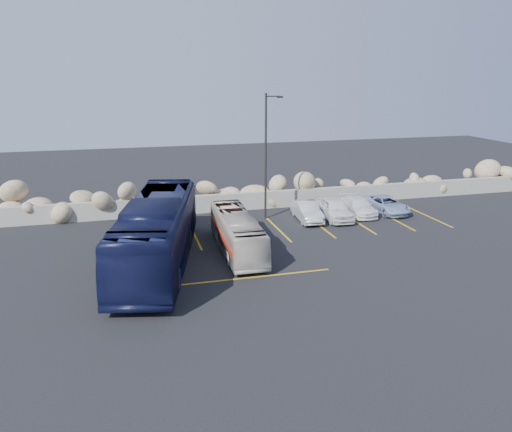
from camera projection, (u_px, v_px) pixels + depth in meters
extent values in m
plane|color=black|center=(270.00, 277.00, 23.26)|extent=(90.00, 90.00, 0.00)
cube|color=gray|center=(220.00, 203.00, 34.23)|extent=(60.00, 0.40, 1.20)
cube|color=#BF9516|center=(195.00, 236.00, 29.13)|extent=(0.12, 5.00, 0.01)
cube|color=#BF9516|center=(278.00, 229.00, 30.40)|extent=(0.12, 5.00, 0.01)
cube|color=#BF9516|center=(320.00, 226.00, 31.07)|extent=(0.12, 5.00, 0.01)
cube|color=#BF9516|center=(358.00, 223.00, 31.72)|extent=(0.12, 5.00, 0.01)
cube|color=#BF9516|center=(394.00, 220.00, 32.37)|extent=(0.12, 5.00, 0.01)
cube|color=#BF9516|center=(429.00, 217.00, 33.02)|extent=(0.12, 5.00, 0.01)
cube|color=#BF9516|center=(249.00, 278.00, 23.19)|extent=(8.00, 0.12, 0.01)
cylinder|color=#2B2926|center=(266.00, 158.00, 31.59)|extent=(0.14, 0.14, 8.00)
cylinder|color=#2B2926|center=(273.00, 96.00, 30.66)|extent=(0.90, 0.08, 0.08)
cube|color=#2B2926|center=(280.00, 97.00, 30.79)|extent=(0.35, 0.18, 0.12)
imported|color=#BCB8A9|center=(237.00, 233.00, 26.39)|extent=(1.99, 7.56, 2.09)
imported|color=#0F1333|center=(157.00, 232.00, 24.40)|extent=(5.40, 12.35, 3.35)
imported|color=white|center=(335.00, 209.00, 32.42)|extent=(1.87, 4.09, 1.36)
imported|color=silver|center=(307.00, 211.00, 32.14)|extent=(1.56, 3.77, 1.22)
imported|color=white|center=(358.00, 206.00, 33.51)|extent=(1.77, 3.92, 1.11)
imported|color=#8DA1C8|center=(387.00, 205.00, 33.97)|extent=(2.06, 4.04, 1.09)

